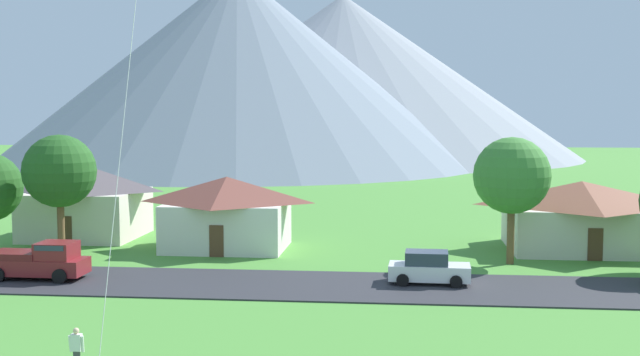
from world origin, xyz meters
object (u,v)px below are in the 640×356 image
tree_center (60,171)px  tree_right_of_center (512,176)px  house_right_center (86,200)px  watcher_person (77,351)px  house_leftmost (227,211)px  house_left_center (581,214)px  parked_car_white_west_end (429,268)px  pickup_truck_maroon_west_side (40,260)px

tree_center → tree_right_of_center: size_ratio=1.01×
house_right_center → watcher_person: (11.54, -28.89, -1.82)m
house_leftmost → watcher_person: (0.41, -25.18, -1.60)m
house_left_center → parked_car_white_west_end: size_ratio=2.34×
tree_center → pickup_truck_maroon_west_side: tree_center is taller
parked_car_white_west_end → watcher_person: (-12.43, -15.56, 0.01)m
pickup_truck_maroon_west_side → house_left_center: bearing=21.9°
house_left_center → watcher_person: size_ratio=5.96×
house_leftmost → parked_car_white_west_end: house_leftmost is taller
house_left_center → tree_center: tree_center is taller
house_right_center → watcher_person: house_right_center is taller
house_left_center → tree_center: (-32.49, -6.39, 3.04)m
house_right_center → parked_car_white_west_end: bearing=-29.1°
pickup_truck_maroon_west_side → tree_right_of_center: bearing=15.6°
tree_right_of_center → house_left_center: bearing=45.3°
house_leftmost → house_right_center: size_ratio=1.02×
house_right_center → tree_center: 8.81m
house_leftmost → tree_center: size_ratio=1.09×
house_right_center → tree_center: size_ratio=1.07×
tree_center → watcher_person: 23.32m
tree_right_of_center → pickup_truck_maroon_west_side: size_ratio=1.45×
parked_car_white_west_end → pickup_truck_maroon_west_side: (-20.69, -0.96, 0.19)m
tree_center → tree_right_of_center: tree_center is taller
tree_right_of_center → house_leftmost: bearing=169.2°
house_left_center → parked_car_white_west_end: 15.51m
tree_right_of_center → pickup_truck_maroon_west_side: (-25.73, -7.18, -4.19)m
parked_car_white_west_end → house_left_center: bearing=48.3°
house_right_center → house_leftmost: bearing=-18.4°
house_left_center → tree_center: size_ratio=1.31×
house_leftmost → tree_center: 10.79m
tree_right_of_center → watcher_person: size_ratio=4.50×
parked_car_white_west_end → pickup_truck_maroon_west_side: bearing=-177.4°
parked_car_white_west_end → watcher_person: size_ratio=2.55×
house_leftmost → house_left_center: size_ratio=0.83×
house_left_center → tree_center: 33.25m
house_right_center → pickup_truck_maroon_west_side: house_right_center is taller
tree_right_of_center → watcher_person: tree_right_of_center is taller
house_leftmost → pickup_truck_maroon_west_side: house_leftmost is taller
house_leftmost → house_right_center: bearing=161.6°
house_leftmost → tree_right_of_center: tree_right_of_center is taller
tree_center → watcher_person: bearing=-64.7°
parked_car_white_west_end → watcher_person: 19.92m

